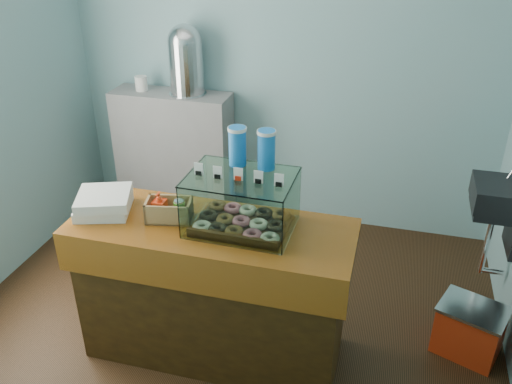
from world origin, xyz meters
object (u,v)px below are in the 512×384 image
(counter, at_px, (213,290))
(coffee_urn, at_px, (186,58))
(display_case, at_px, (244,198))
(red_cooler, at_px, (469,330))

(counter, relative_size, coffee_urn, 2.86)
(display_case, distance_m, red_cooler, 1.64)
(display_case, distance_m, coffee_urn, 1.80)
(counter, relative_size, display_case, 2.77)
(coffee_urn, bearing_deg, display_case, -58.78)
(counter, height_order, display_case, display_case)
(counter, relative_size, red_cooler, 3.44)
(display_case, height_order, red_cooler, display_case)
(coffee_urn, height_order, red_cooler, coffee_urn)
(display_case, xyz_separation_m, coffee_urn, (-0.92, 1.51, 0.33))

